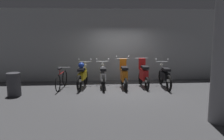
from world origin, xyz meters
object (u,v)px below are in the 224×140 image
motorbike_slot_1 (103,76)px  motorbike_slot_3 (144,74)px  trash_bin (14,84)px  motorbike_slot_2 (124,75)px  bicycle (61,80)px  motorbike_slot_4 (165,76)px  support_pillar (223,58)px  motorbike_slot_0 (83,75)px

motorbike_slot_1 → motorbike_slot_3: size_ratio=1.16×
trash_bin → motorbike_slot_1: bearing=18.9°
motorbike_slot_2 → motorbike_slot_3: size_ratio=1.00×
bicycle → motorbike_slot_2: bearing=-0.5°
motorbike_slot_2 → motorbike_slot_4: (1.70, -0.07, -0.04)m
motorbike_slot_1 → support_pillar: (2.84, -4.14, 1.17)m
motorbike_slot_2 → bicycle: size_ratio=0.98×
motorbike_slot_1 → motorbike_slot_2: bearing=-11.9°
motorbike_slot_2 → support_pillar: support_pillar is taller
bicycle → trash_bin: bearing=-148.4°
motorbike_slot_4 → bicycle: (-4.25, 0.10, -0.13)m
trash_bin → motorbike_slot_0: bearing=24.4°
motorbike_slot_3 → support_pillar: bearing=-74.4°
motorbike_slot_4 → motorbike_slot_2: bearing=177.5°
motorbike_slot_1 → motorbike_slot_0: bearing=-178.3°
motorbike_slot_4 → bicycle: motorbike_slot_4 is taller
motorbike_slot_3 → motorbike_slot_0: bearing=179.2°
motorbike_slot_2 → trash_bin: (-4.13, -0.95, -0.10)m
motorbike_slot_0 → motorbike_slot_2: motorbike_slot_2 is taller
motorbike_slot_0 → motorbike_slot_4: same height
motorbike_slot_0 → motorbike_slot_3: 2.55m
motorbike_slot_2 → motorbike_slot_3: bearing=8.0°
motorbike_slot_4 → bicycle: size_ratio=1.14×
motorbike_slot_1 → trash_bin: (-3.28, -1.12, -0.07)m
motorbike_slot_3 → motorbike_slot_4: size_ratio=0.86×
motorbike_slot_0 → trash_bin: bearing=-155.6°
motorbike_slot_0 → trash_bin: size_ratio=2.28×
motorbike_slot_4 → motorbike_slot_1: bearing=174.3°
motorbike_slot_0 → support_pillar: 5.64m
motorbike_slot_4 → motorbike_slot_3: bearing=167.3°
motorbike_slot_1 → bicycle: bearing=-174.8°
motorbike_slot_0 → bicycle: size_ratio=1.13×
motorbike_slot_0 → motorbike_slot_3: (2.55, -0.04, -0.00)m
motorbike_slot_2 → motorbike_slot_4: 1.70m
support_pillar → trash_bin: (-6.12, 3.01, -1.24)m
support_pillar → trash_bin: size_ratio=3.92×
motorbike_slot_3 → trash_bin: 5.09m
support_pillar → bicycle: bearing=138.8°
support_pillar → trash_bin: 6.93m
trash_bin → bicycle: bearing=31.6°
motorbike_slot_4 → support_pillar: bearing=-85.7°
trash_bin → motorbike_slot_4: bearing=8.5°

